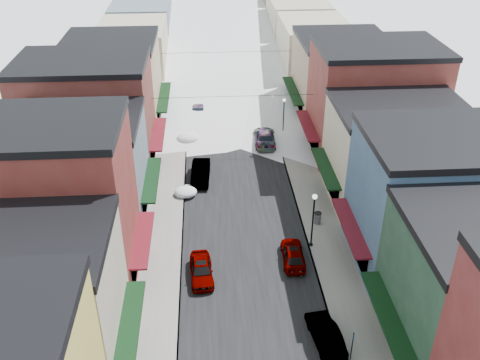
{
  "coord_description": "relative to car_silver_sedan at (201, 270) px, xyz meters",
  "views": [
    {
      "loc": [
        -2.72,
        -10.69,
        26.15
      ],
      "look_at": [
        0.0,
        29.65,
        2.46
      ],
      "focal_mm": 40.0,
      "sensor_mm": 36.0,
      "label": 1
    }
  ],
  "objects": [
    {
      "name": "car_lane_white",
      "position": [
        5.7,
        53.19,
        0.12
      ],
      "size": [
        3.41,
        6.17,
        1.63
      ],
      "primitive_type": "imported",
      "rotation": [
        0.0,
        0.0,
        3.02
      ],
      "color": "white",
      "rests_on": "ground"
    },
    {
      "name": "bldg_l_tan",
      "position": [
        -9.69,
        28.16,
        4.31
      ],
      "size": [
        11.3,
        11.2,
        10.0
      ],
      "color": "tan",
      "rests_on": "ground"
    },
    {
      "name": "streetlamp_near",
      "position": [
        8.71,
        3.12,
        2.44
      ],
      "size": [
        0.39,
        0.39,
        4.74
      ],
      "color": "black",
      "rests_on": "sidewalk_right"
    },
    {
      "name": "car_silver_wagon",
      "position": [
        -0.26,
        28.9,
        0.06
      ],
      "size": [
        2.26,
        5.3,
        1.52
      ],
      "primitive_type": "imported",
      "rotation": [
        0.0,
        0.0,
        -0.02
      ],
      "color": "#A7ABB0",
      "rests_on": "ground"
    },
    {
      "name": "car_dark_hatch",
      "position": [
        0.0,
        14.34,
        0.09
      ],
      "size": [
        1.94,
        4.89,
        1.58
      ],
      "primitive_type": "imported",
      "rotation": [
        0.0,
        0.0,
        -0.06
      ],
      "color": "black",
      "rests_on": "ground"
    },
    {
      "name": "car_lane_silver",
      "position": [
        2.68,
        42.9,
        0.12
      ],
      "size": [
        2.51,
        5.02,
        1.64
      ],
      "primitive_type": "imported",
      "rotation": [
        0.0,
        0.0,
        -0.12
      ],
      "color": "gray",
      "rests_on": "ground"
    },
    {
      "name": "road",
      "position": [
        3.5,
        40.16,
        -0.69
      ],
      "size": [
        10.0,
        160.0,
        0.01
      ],
      "primitive_type": "cube",
      "color": "black",
      "rests_on": "ground"
    },
    {
      "name": "overhead_cables",
      "position": [
        3.5,
        27.66,
        5.5
      ],
      "size": [
        16.4,
        15.04,
        0.04
      ],
      "color": "black",
      "rests_on": "ground"
    },
    {
      "name": "sidewalk_left",
      "position": [
        -3.1,
        40.16,
        -0.62
      ],
      "size": [
        3.2,
        160.0,
        0.15
      ],
      "primitive_type": "cube",
      "color": "gray",
      "rests_on": "ground"
    },
    {
      "name": "car_black_sedan",
      "position": [
        7.0,
        21.69,
        0.1
      ],
      "size": [
        2.5,
        5.6,
        1.59
      ],
      "primitive_type": "imported",
      "rotation": [
        0.0,
        0.0,
        3.09
      ],
      "color": "black",
      "rests_on": "ground"
    },
    {
      "name": "curb_left",
      "position": [
        -1.55,
        40.16,
        -0.62
      ],
      "size": [
        0.1,
        160.0,
        0.15
      ],
      "primitive_type": "cube",
      "color": "slate",
      "rests_on": "ground"
    },
    {
      "name": "bldg_r_cream",
      "position": [
        17.19,
        10.16,
        3.81
      ],
      "size": [
        12.3,
        9.2,
        9.0
      ],
      "color": "beige",
      "rests_on": "ground"
    },
    {
      "name": "curb_right",
      "position": [
        8.55,
        40.16,
        -0.62
      ],
      "size": [
        0.1,
        160.0,
        0.15
      ],
      "primitive_type": "cube",
      "color": "slate",
      "rests_on": "ground"
    },
    {
      "name": "car_silver_sedan",
      "position": [
        0.0,
        0.0,
        0.0
      ],
      "size": [
        1.93,
        4.21,
        1.4
      ],
      "primitive_type": "imported",
      "rotation": [
        0.0,
        0.0,
        0.07
      ],
      "color": "gray",
      "rests_on": "ground"
    },
    {
      "name": "trash_can",
      "position": [
        9.8,
        6.09,
        -0.02
      ],
      "size": [
        0.61,
        0.61,
        1.04
      ],
      "color": "slate",
      "rests_on": "sidewalk_right"
    },
    {
      "name": "bldg_l_grayblue",
      "position": [
        -9.69,
        9.16,
        3.81
      ],
      "size": [
        11.3,
        9.2,
        9.0
      ],
      "color": "slate",
      "rests_on": "ground"
    },
    {
      "name": "car_green_sedan",
      "position": [
        7.8,
        -6.8,
        -0.0
      ],
      "size": [
        2.05,
        4.4,
        1.4
      ],
      "primitive_type": "imported",
      "rotation": [
        0.0,
        0.0,
        3.28
      ],
      "color": "black",
      "rests_on": "ground"
    },
    {
      "name": "snow_pile_mid",
      "position": [
        -1.38,
        11.51,
        -0.28
      ],
      "size": [
        2.08,
        2.48,
        0.88
      ],
      "color": "white",
      "rests_on": "ground"
    },
    {
      "name": "bldg_l_brick_near",
      "position": [
        -10.19,
        0.66,
        5.56
      ],
      "size": [
        12.3,
        8.2,
        12.5
      ],
      "color": "maroon",
      "rests_on": "ground"
    },
    {
      "name": "snow_pile_far",
      "position": [
        -1.38,
        22.74,
        -0.21
      ],
      "size": [
        2.43,
        2.7,
        1.03
      ],
      "color": "white",
      "rests_on": "ground"
    },
    {
      "name": "streetlamp_far",
      "position": [
        9.23,
        23.37,
        2.22
      ],
      "size": [
        0.36,
        0.36,
        4.39
      ],
      "color": "black",
      "rests_on": "sidewalk_right"
    },
    {
      "name": "bldg_r_tan",
      "position": [
        16.69,
        29.16,
        4.06
      ],
      "size": [
        11.3,
        11.2,
        9.5
      ],
      "color": "#9A8365",
      "rests_on": "ground"
    },
    {
      "name": "bldg_l_cream",
      "position": [
        -9.69,
        -7.34,
        4.06
      ],
      "size": [
        11.3,
        8.2,
        9.5
      ],
      "color": "#BDB398",
      "rests_on": "ground"
    },
    {
      "name": "bldg_r_brick_far",
      "position": [
        17.69,
        19.16,
        5.06
      ],
      "size": [
        13.3,
        9.2,
        11.5
      ],
      "color": "maroon",
      "rests_on": "ground"
    },
    {
      "name": "sidewalk_right",
      "position": [
        10.1,
        40.16,
        -0.62
      ],
      "size": [
        3.2,
        160.0,
        0.15
      ],
      "primitive_type": "cube",
      "color": "gray",
      "rests_on": "ground"
    },
    {
      "name": "car_gray_suv",
      "position": [
        7.0,
        1.38,
        0.01
      ],
      "size": [
        1.82,
        4.2,
        1.41
      ],
      "primitive_type": "imported",
      "rotation": [
        0.0,
        0.0,
        3.1
      ],
      "color": "gray",
      "rests_on": "ground"
    },
    {
      "name": "bldg_l_brick_far",
      "position": [
        -10.69,
        18.16,
        4.81
      ],
      "size": [
        13.3,
        9.2,
        11.0
      ],
      "color": "maroon",
      "rests_on": "ground"
    },
    {
      "name": "distant_blocks",
      "position": [
        3.5,
        63.16,
        3.3
      ],
      "size": [
        34.0,
        55.0,
        8.0
      ],
      "color": "gray",
      "rests_on": "ground"
    },
    {
      "name": "parking_sign",
      "position": [
        9.01,
        -8.45,
        0.8
      ],
      "size": [
        0.07,
        0.31,
        2.31
      ],
      "color": "black",
      "rests_on": "sidewalk_right"
    },
    {
      "name": "bldg_r_blue",
      "position": [
        16.69,
        1.16,
        4.56
      ],
      "size": [
        11.3,
        9.2,
        10.5
      ],
      "color": "#395B81",
      "rests_on": "ground"
    }
  ]
}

